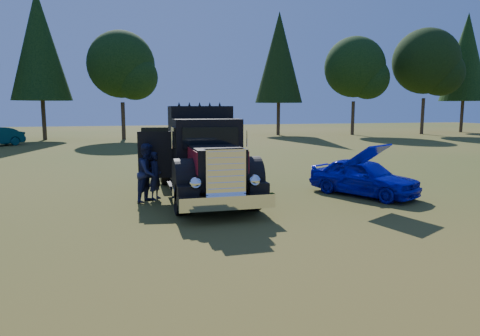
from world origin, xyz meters
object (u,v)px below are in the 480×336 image
Objects in this scene: spectator_near at (155,176)px; spectator_far at (148,173)px; diamond_t_truck at (204,159)px; hotrod_coupe at (364,177)px.

spectator_near is 0.84× the size of spectator_far.
hotrod_coupe is at bearing -11.25° from diamond_t_truck.
hotrod_coupe is 2.69× the size of spectator_near.
spectator_far is (-0.23, -0.30, 0.15)m from spectator_near.
hotrod_coupe is at bearing -68.03° from spectator_near.
hotrod_coupe reaches higher than spectator_near.
spectator_near is at bearing 170.31° from hotrod_coupe.
hotrod_coupe is 2.27× the size of spectator_far.
spectator_far reaches higher than spectator_near.
diamond_t_truck reaches higher than spectator_far.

